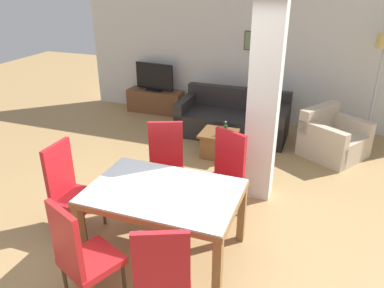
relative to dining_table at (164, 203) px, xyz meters
The scene contains 16 objects.
ground_plane 0.62m from the dining_table, ahead, with size 18.00×18.00×0.00m, color #A88452.
back_wall 4.42m from the dining_table, 90.00° to the left, with size 7.20×0.09×2.70m.
divider_pillar 1.84m from the dining_table, 65.45° to the left, with size 0.37×0.32×2.70m.
dining_table is the anchor object (origin of this frame).
dining_chair_near_right 0.97m from the dining_table, 66.57° to the right, with size 0.60×0.60×1.08m.
dining_chair_far_left 1.00m from the dining_table, 112.53° to the left, with size 0.60×0.60×1.08m.
dining_chair_far_right 0.99m from the dining_table, 67.19° to the left, with size 0.60×0.60×1.08m.
dining_chair_head_left 1.17m from the dining_table, behind, with size 0.46×0.46×1.08m.
dining_chair_near_left 0.98m from the dining_table, 113.24° to the right, with size 0.60×0.60×1.08m.
sofa 3.45m from the dining_table, 92.23° to the left, with size 1.98×0.93×0.82m.
armchair 3.54m from the dining_table, 62.61° to the left, with size 1.18×1.19×0.78m.
coffee_table 2.51m from the dining_table, 93.02° to the left, with size 0.58×0.56×0.42m.
bottle 2.42m from the dining_table, 90.22° to the left, with size 0.07×0.07×0.23m.
tv_stand 4.58m from the dining_table, 116.53° to the left, with size 1.21×0.40×0.48m.
tv_screen 4.56m from the dining_table, 116.53° to the left, with size 0.86×0.23×0.58m.
floor_lamp 4.64m from the dining_table, 60.98° to the left, with size 0.29×0.29×1.89m.
Camera 1 is at (1.40, -2.95, 2.77)m, focal length 35.00 mm.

